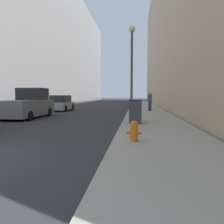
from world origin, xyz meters
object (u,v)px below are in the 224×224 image
(fire_hydrant, at_px, (134,130))
(pedestrian_on_sidewalk, at_px, (150,101))
(pickup_truck, at_px, (28,105))
(trash_bin, at_px, (135,111))
(parked_sedan_near, at_px, (61,104))
(lamppost, at_px, (132,65))

(fire_hydrant, xyz_separation_m, pedestrian_on_sidewalk, (1.36, 13.92, 0.55))
(pedestrian_on_sidewalk, bearing_deg, pickup_truck, -147.00)
(trash_bin, bearing_deg, parked_sedan_near, 127.05)
(pickup_truck, height_order, pedestrian_on_sidewalk, pickup_truck)
(trash_bin, distance_m, pedestrian_on_sidewalk, 9.36)
(pickup_truck, bearing_deg, fire_hydrant, -45.55)
(trash_bin, distance_m, lamppost, 3.86)
(trash_bin, xyz_separation_m, parked_sedan_near, (-7.89, 10.44, -0.06))
(lamppost, distance_m, pedestrian_on_sidewalk, 7.32)
(fire_hydrant, relative_size, lamppost, 0.11)
(trash_bin, height_order, pedestrian_on_sidewalk, pedestrian_on_sidewalk)
(lamppost, height_order, pedestrian_on_sidewalk, lamppost)
(pickup_truck, bearing_deg, trash_bin, -22.87)
(lamppost, height_order, pickup_truck, lamppost)
(lamppost, xyz_separation_m, pickup_truck, (-7.55, 0.70, -2.72))
(trash_bin, relative_size, lamppost, 0.21)
(parked_sedan_near, bearing_deg, lamppost, -45.83)
(trash_bin, xyz_separation_m, pickup_truck, (-7.82, 3.30, 0.12))
(lamppost, height_order, parked_sedan_near, lamppost)
(pickup_truck, relative_size, pedestrian_on_sidewalk, 2.82)
(lamppost, distance_m, parked_sedan_near, 11.31)
(trash_bin, height_order, pickup_truck, pickup_truck)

